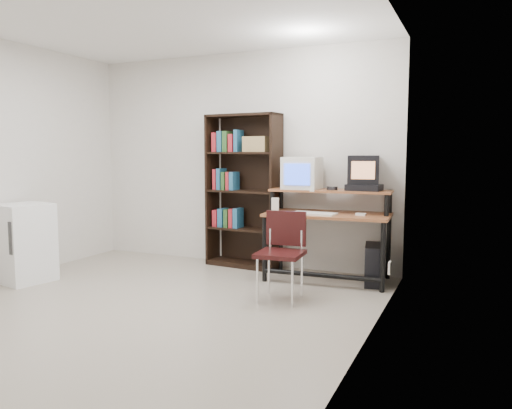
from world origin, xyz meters
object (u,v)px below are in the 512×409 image
at_px(bookshelf, 244,189).
at_px(mini_fridge, 24,243).
at_px(computer_desk, 328,216).
at_px(school_chair, 282,246).
at_px(crt_tv, 364,170).
at_px(pc_tower, 375,264).
at_px(crt_monitor, 302,174).

relative_size(bookshelf, mini_fridge, 2.19).
bearing_deg(computer_desk, school_chair, -106.63).
distance_m(crt_tv, bookshelf, 1.48).
bearing_deg(school_chair, pc_tower, 47.44).
bearing_deg(mini_fridge, computer_desk, 37.28).
xyz_separation_m(computer_desk, crt_tv, (0.34, 0.17, 0.50)).
height_order(crt_monitor, school_chair, crt_monitor).
xyz_separation_m(crt_tv, mini_fridge, (-3.31, -1.57, -0.78)).
bearing_deg(school_chair, crt_monitor, 94.08).
distance_m(pc_tower, mini_fridge, 3.76).
relative_size(school_chair, bookshelf, 0.45).
height_order(crt_monitor, crt_tv, crt_tv).
xyz_separation_m(crt_monitor, crt_tv, (0.67, 0.09, 0.05)).
xyz_separation_m(crt_monitor, pc_tower, (0.84, -0.07, -0.94)).
relative_size(crt_monitor, mini_fridge, 0.49).
distance_m(school_chair, mini_fridge, 2.82).
bearing_deg(crt_monitor, computer_desk, -16.10).
distance_m(computer_desk, school_chair, 0.91).
bearing_deg(pc_tower, crt_monitor, 164.93).
distance_m(crt_tv, school_chair, 1.36).
xyz_separation_m(computer_desk, crt_monitor, (-0.33, 0.08, 0.45)).
xyz_separation_m(school_chair, mini_fridge, (-2.77, -0.53, -0.09)).
relative_size(computer_desk, pc_tower, 3.03).
bearing_deg(computer_desk, crt_tv, 23.01).
bearing_deg(mini_fridge, bookshelf, 53.45).
relative_size(pc_tower, bookshelf, 0.24).
distance_m(school_chair, bookshelf, 1.50).
distance_m(bookshelf, mini_fridge, 2.52).
bearing_deg(mini_fridge, pc_tower, 34.14).
bearing_deg(computer_desk, bookshelf, 164.51).
bearing_deg(mini_fridge, crt_tv, 37.43).
bearing_deg(mini_fridge, school_chair, 22.91).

